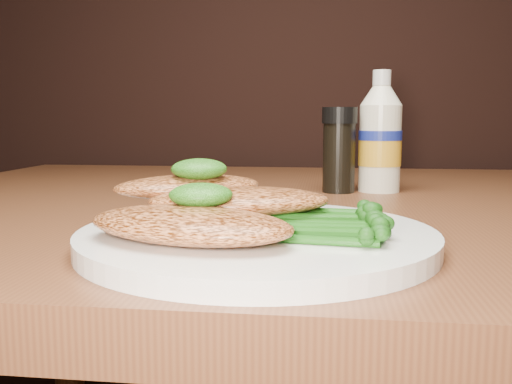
# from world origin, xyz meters

# --- Properties ---
(plate) EXTENTS (0.26, 0.26, 0.01)m
(plate) POSITION_xyz_m (-0.09, 0.79, 0.76)
(plate) COLOR white
(plate) RESTS_ON dining_table
(chicken_front) EXTENTS (0.16, 0.11, 0.02)m
(chicken_front) POSITION_xyz_m (-0.13, 0.74, 0.78)
(chicken_front) COLOR #CA7240
(chicken_front) RESTS_ON plate
(chicken_mid) EXTENTS (0.15, 0.10, 0.02)m
(chicken_mid) POSITION_xyz_m (-0.10, 0.80, 0.78)
(chicken_mid) COLOR #CA7240
(chicken_mid) RESTS_ON plate
(chicken_back) EXTENTS (0.14, 0.11, 0.02)m
(chicken_back) POSITION_xyz_m (-0.15, 0.83, 0.79)
(chicken_back) COLOR #CA7240
(chicken_back) RESTS_ON plate
(pesto_front) EXTENTS (0.05, 0.05, 0.02)m
(pesto_front) POSITION_xyz_m (-0.12, 0.76, 0.79)
(pesto_front) COLOR black
(pesto_front) RESTS_ON chicken_front
(pesto_back) EXTENTS (0.06, 0.05, 0.02)m
(pesto_back) POSITION_xyz_m (-0.14, 0.82, 0.80)
(pesto_back) COLOR black
(pesto_back) RESTS_ON chicken_back
(broccolini_bundle) EXTENTS (0.14, 0.11, 0.02)m
(broccolini_bundle) POSITION_xyz_m (-0.05, 0.79, 0.77)
(broccolini_bundle) COLOR #195111
(broccolini_bundle) RESTS_ON plate
(mayo_bottle) EXTENTS (0.06, 0.06, 0.15)m
(mayo_bottle) POSITION_xyz_m (0.03, 1.12, 0.83)
(mayo_bottle) COLOR white
(mayo_bottle) RESTS_ON dining_table
(pepper_grinder) EXTENTS (0.05, 0.05, 0.11)m
(pepper_grinder) POSITION_xyz_m (-0.02, 1.11, 0.80)
(pepper_grinder) COLOR black
(pepper_grinder) RESTS_ON dining_table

